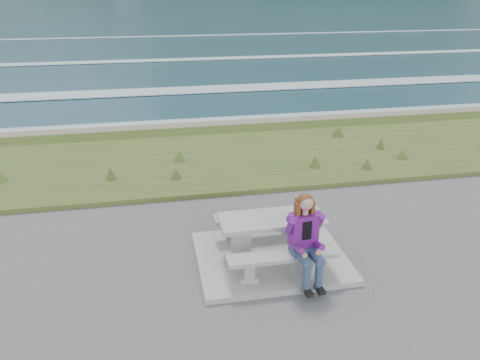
% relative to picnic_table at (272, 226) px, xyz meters
% --- Properties ---
extents(concrete_slab, '(2.60, 2.10, 0.10)m').
position_rel_picnic_table_xyz_m(concrete_slab, '(-0.00, 0.00, -0.63)').
color(concrete_slab, gray).
rests_on(concrete_slab, ground).
extents(picnic_table, '(1.80, 0.75, 0.75)m').
position_rel_picnic_table_xyz_m(picnic_table, '(0.00, 0.00, 0.00)').
color(picnic_table, gray).
rests_on(picnic_table, concrete_slab).
extents(bench_landward, '(1.80, 0.35, 0.45)m').
position_rel_picnic_table_xyz_m(bench_landward, '(0.00, -0.70, -0.23)').
color(bench_landward, gray).
rests_on(bench_landward, concrete_slab).
extents(bench_seaward, '(1.80, 0.35, 0.45)m').
position_rel_picnic_table_xyz_m(bench_seaward, '(0.00, 0.70, -0.23)').
color(bench_seaward, gray).
rests_on(bench_seaward, concrete_slab).
extents(grass_verge, '(160.00, 4.50, 0.22)m').
position_rel_picnic_table_xyz_m(grass_verge, '(-0.00, 5.00, -0.68)').
color(grass_verge, '#3A4B1C').
rests_on(grass_verge, ground).
extents(shore_drop, '(160.00, 0.80, 2.20)m').
position_rel_picnic_table_xyz_m(shore_drop, '(-0.00, 7.90, -0.68)').
color(shore_drop, '#6B6250').
rests_on(shore_drop, ground).
extents(ocean, '(1600.00, 1600.00, 0.09)m').
position_rel_picnic_table_xyz_m(ocean, '(-0.00, 25.09, -2.42)').
color(ocean, navy).
rests_on(ocean, ground).
extents(seated_woman, '(0.49, 0.78, 1.48)m').
position_rel_picnic_table_xyz_m(seated_woman, '(0.35, -0.84, -0.04)').
color(seated_woman, navy).
rests_on(seated_woman, concrete_slab).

